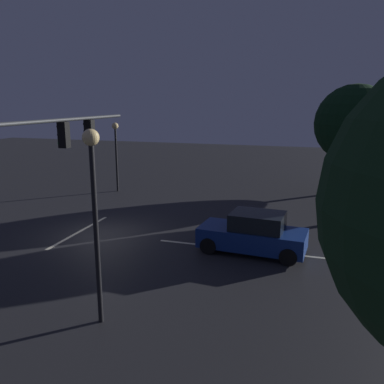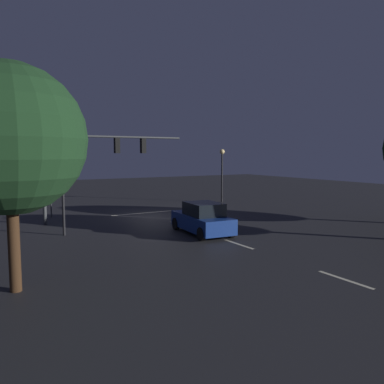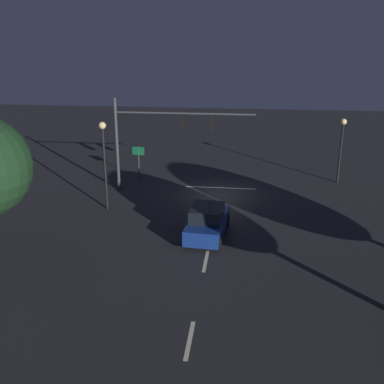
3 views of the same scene
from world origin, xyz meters
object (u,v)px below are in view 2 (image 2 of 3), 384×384
(traffic_signal_assembly, at_px, (94,154))
(tree_right_near, at_px, (9,139))
(route_sign, at_px, (50,191))
(car_approaching, at_px, (202,219))
(street_lamp_right_kerb, at_px, (62,164))
(street_lamp_left_kerb, at_px, (222,165))

(traffic_signal_assembly, relative_size, tree_right_near, 1.33)
(route_sign, bearing_deg, traffic_signal_assembly, 131.42)
(traffic_signal_assembly, relative_size, car_approaching, 2.09)
(street_lamp_right_kerb, xyz_separation_m, tree_right_near, (3.12, 7.82, 0.96))
(traffic_signal_assembly, distance_m, tree_right_near, 13.07)
(street_lamp_right_kerb, bearing_deg, car_approaching, 153.13)
(street_lamp_left_kerb, height_order, street_lamp_right_kerb, street_lamp_right_kerb)
(traffic_signal_assembly, relative_size, street_lamp_right_kerb, 1.73)
(car_approaching, bearing_deg, street_lamp_right_kerb, -26.87)
(traffic_signal_assembly, height_order, tree_right_near, tree_right_near)
(route_sign, bearing_deg, tree_right_near, 75.68)
(car_approaching, bearing_deg, tree_right_near, 25.07)
(street_lamp_right_kerb, height_order, tree_right_near, tree_right_near)
(car_approaching, relative_size, tree_right_near, 0.64)
(car_approaching, xyz_separation_m, route_sign, (6.02, -9.72, 1.01))
(street_lamp_left_kerb, xyz_separation_m, street_lamp_right_kerb, (15.13, 7.36, 0.44))
(car_approaching, relative_size, street_lamp_right_kerb, 0.83)
(tree_right_near, bearing_deg, route_sign, -104.32)
(street_lamp_right_kerb, bearing_deg, street_lamp_left_kerb, -154.07)
(traffic_signal_assembly, xyz_separation_m, tree_right_near, (5.92, 11.64, 0.43))
(street_lamp_right_kerb, xyz_separation_m, route_sign, (-0.51, -6.41, -1.95))
(traffic_signal_assembly, distance_m, car_approaching, 8.77)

